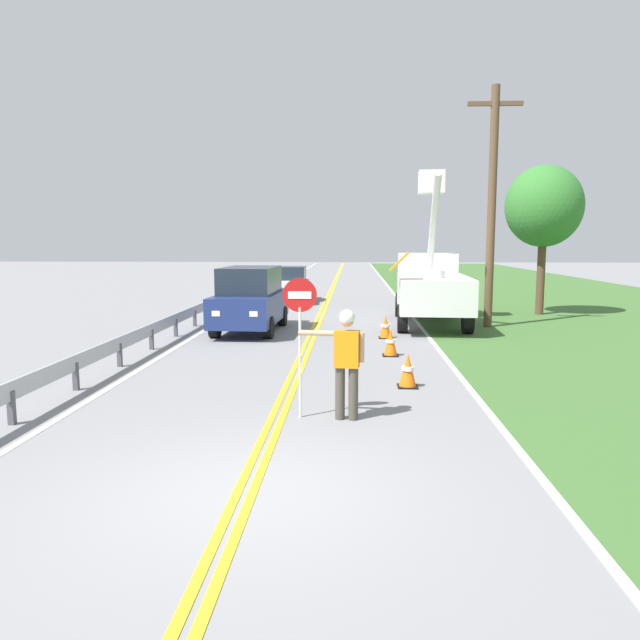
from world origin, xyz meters
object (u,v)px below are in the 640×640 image
stop_sign_paddle (300,316)px  flagger_worker (346,357)px  traffic_cone_mid (391,343)px  traffic_cone_lead (408,371)px  utility_pole_near (492,203)px  roadside_tree_verge (544,207)px  utility_bucket_truck (430,284)px  oncoming_sedan_second (288,285)px  oncoming_suv_nearest (250,299)px  traffic_cone_tail (386,327)px

stop_sign_paddle → flagger_worker: bearing=-6.7°
stop_sign_paddle → traffic_cone_mid: size_ratio=3.33×
stop_sign_paddle → traffic_cone_lead: size_ratio=3.33×
utility_pole_near → roadside_tree_verge: (2.88, 3.78, 0.08)m
flagger_worker → traffic_cone_mid: 5.83m
traffic_cone_mid → roadside_tree_verge: size_ratio=0.12×
utility_pole_near → stop_sign_paddle: bearing=-116.4°
utility_bucket_truck → traffic_cone_mid: bearing=-105.3°
oncoming_sedan_second → traffic_cone_lead: oncoming_sedan_second is taller
utility_pole_near → roadside_tree_verge: bearing=52.7°
utility_pole_near → roadside_tree_verge: size_ratio=1.36×
stop_sign_paddle → utility_bucket_truck: utility_bucket_truck is taller
flagger_worker → oncoming_sedan_second: size_ratio=0.44×
utility_bucket_truck → utility_pole_near: 3.49m
roadside_tree_verge → oncoming_suv_nearest: bearing=-154.2°
utility_pole_near → oncoming_sedan_second: bearing=132.4°
oncoming_suv_nearest → traffic_cone_lead: oncoming_suv_nearest is taller
utility_bucket_truck → traffic_cone_tail: size_ratio=9.88×
utility_bucket_truck → flagger_worker: bearing=-103.3°
oncoming_suv_nearest → roadside_tree_verge: size_ratio=0.79×
flagger_worker → traffic_cone_tail: bearing=82.6°
utility_bucket_truck → traffic_cone_mid: 6.88m
utility_bucket_truck → traffic_cone_lead: bearing=-99.5°
utility_bucket_truck → traffic_cone_lead: (-1.66, -9.93, -1.08)m
oncoming_suv_nearest → utility_pole_near: utility_pole_near is taller
utility_bucket_truck → traffic_cone_tail: utility_bucket_truck is taller
oncoming_sedan_second → traffic_cone_mid: oncoming_sedan_second is taller
flagger_worker → utility_bucket_truck: (2.88, 12.24, 0.37)m
utility_bucket_truck → oncoming_sedan_second: 9.54m
flagger_worker → traffic_cone_lead: flagger_worker is taller
flagger_worker → utility_pole_near: 12.58m
flagger_worker → utility_pole_near: bearing=67.1°
oncoming_suv_nearest → traffic_cone_mid: oncoming_suv_nearest is taller
utility_bucket_truck → traffic_cone_mid: size_ratio=9.88×
utility_bucket_truck → oncoming_suv_nearest: utility_bucket_truck is taller
oncoming_sedan_second → utility_pole_near: (7.76, -8.50, 3.35)m
oncoming_sedan_second → traffic_cone_tail: (4.12, -11.15, -0.50)m
roadside_tree_verge → traffic_cone_mid: bearing=-125.1°
stop_sign_paddle → traffic_cone_tail: 8.79m
stop_sign_paddle → oncoming_sedan_second: size_ratio=0.56×
traffic_cone_lead → oncoming_sedan_second: bearing=103.7°
stop_sign_paddle → oncoming_suv_nearest: size_ratio=0.50×
traffic_cone_tail → traffic_cone_mid: bearing=-90.5°
utility_bucket_truck → utility_pole_near: bearing=-28.5°
utility_pole_near → traffic_cone_tail: utility_pole_near is taller
utility_bucket_truck → roadside_tree_verge: bearing=30.3°
stop_sign_paddle → roadside_tree_verge: bearing=60.6°
oncoming_sedan_second → traffic_cone_tail: bearing=-69.7°
utility_bucket_truck → stop_sign_paddle: bearing=-106.7°
stop_sign_paddle → traffic_cone_lead: (1.98, 2.21, -1.37)m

